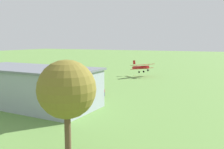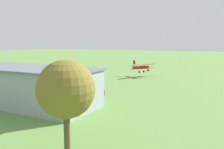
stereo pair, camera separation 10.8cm
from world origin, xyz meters
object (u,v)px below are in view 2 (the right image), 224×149
(hangar, at_px, (30,86))
(tree_at_field_edge, at_px, (66,90))
(car_yellow, at_px, (0,83))
(person_beside_truck, at_px, (60,86))
(person_at_fence_line, at_px, (63,84))
(car_silver, at_px, (21,84))
(person_crossing_taxiway, at_px, (104,92))
(biplane, at_px, (141,67))

(hangar, bearing_deg, tree_at_field_edge, 141.13)
(car_yellow, height_order, person_beside_truck, person_beside_truck)
(hangar, height_order, person_at_fence_line, hangar)
(car_silver, distance_m, person_at_fence_line, 9.99)
(hangar, bearing_deg, person_crossing_taxiway, -126.16)
(person_crossing_taxiway, bearing_deg, biplane, -86.20)
(hangar, bearing_deg, car_silver, -40.30)
(person_beside_truck, height_order, tree_at_field_edge, tree_at_field_edge)
(biplane, height_order, person_beside_truck, biplane)
(car_yellow, relative_size, tree_at_field_edge, 0.45)
(person_crossing_taxiway, bearing_deg, tree_at_field_edge, 109.70)
(person_beside_truck, height_order, person_crossing_taxiway, person_beside_truck)
(person_at_fence_line, bearing_deg, tree_at_field_edge, 126.63)
(hangar, relative_size, tree_at_field_edge, 2.61)
(car_yellow, xyz_separation_m, person_crossing_taxiway, (-28.43, -1.48, -0.02))
(car_silver, distance_m, tree_at_field_edge, 41.62)
(biplane, bearing_deg, car_yellow, 50.10)
(person_beside_truck, bearing_deg, biplane, -109.70)
(biplane, xyz_separation_m, person_at_fence_line, (11.45, 25.86, -2.21))
(tree_at_field_edge, bearing_deg, person_crossing_taxiway, -70.30)
(hangar, xyz_separation_m, person_beside_truck, (3.49, -13.52, -2.61))
(hangar, bearing_deg, person_beside_truck, -75.52)
(person_crossing_taxiway, bearing_deg, person_beside_truck, -7.39)
(car_silver, xyz_separation_m, person_crossing_taxiway, (-22.23, -0.49, -0.08))
(biplane, height_order, tree_at_field_edge, tree_at_field_edge)
(hangar, relative_size, biplane, 3.13)
(person_beside_truck, relative_size, tree_at_field_edge, 0.16)
(biplane, xyz_separation_m, car_silver, (20.23, 30.62, -2.12))
(hangar, distance_m, tree_at_field_edge, 23.74)
(person_at_fence_line, relative_size, person_crossing_taxiway, 0.99)
(person_beside_truck, bearing_deg, car_silver, 11.70)
(person_beside_truck, bearing_deg, car_yellow, 10.72)
(person_beside_truck, bearing_deg, person_crossing_taxiway, 172.61)
(person_crossing_taxiway, bearing_deg, car_silver, 1.26)
(person_at_fence_line, bearing_deg, hangar, 106.24)
(car_yellow, relative_size, person_crossing_taxiway, 2.82)
(car_silver, height_order, tree_at_field_edge, tree_at_field_edge)
(biplane, relative_size, person_beside_truck, 5.08)
(person_crossing_taxiway, bearing_deg, person_at_fence_line, -17.60)
(car_silver, distance_m, car_yellow, 6.28)
(hangar, relative_size, car_silver, 5.82)
(car_silver, xyz_separation_m, tree_at_field_edge, (-31.78, 26.18, 6.08))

